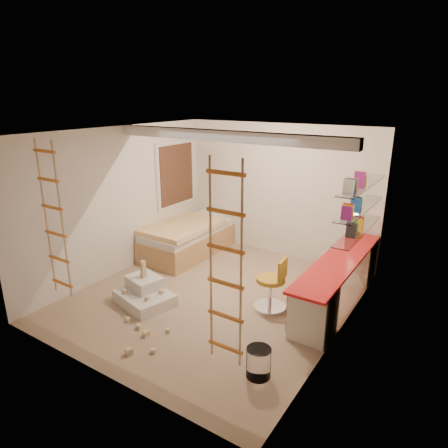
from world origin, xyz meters
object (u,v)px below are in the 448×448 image
Objects in this scene: desk at (338,280)px; swivel_chair at (272,291)px; bed at (188,238)px; play_platform at (145,294)px.

swivel_chair is at bearing -137.45° from desk.
bed is 2.65m from swivel_chair.
swivel_chair is 0.85× the size of play_platform.
desk is 2.85× the size of play_platform.
swivel_chair is at bearing -23.75° from bed.
play_platform is at bearing -70.99° from bed.
play_platform is at bearing -153.04° from swivel_chair.
desk reaches higher than bed.
desk reaches higher than play_platform.
bed is 2.08m from play_platform.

